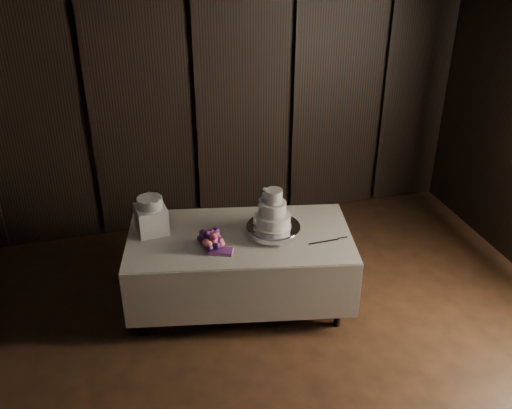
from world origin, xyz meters
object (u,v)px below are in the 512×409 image
object	(u,v)px
wedding_cake	(271,213)
small_cake	(150,203)
bouquet	(212,239)
box_pedestal	(152,219)
cake_stand	(273,230)
display_table	(240,267)

from	to	relation	value
wedding_cake	small_cake	distance (m)	1.07
wedding_cake	small_cake	bearing A→B (deg)	168.75
bouquet	wedding_cake	bearing A→B (deg)	3.50
box_pedestal	cake_stand	bearing A→B (deg)	-17.93
cake_stand	small_cake	size ratio (longest dim) A/B	2.18
display_table	box_pedestal	xyz separation A→B (m)	(-0.74, 0.26, 0.47)
box_pedestal	wedding_cake	bearing A→B (deg)	-19.13
cake_stand	wedding_cake	bearing A→B (deg)	-150.26
wedding_cake	box_pedestal	size ratio (longest dim) A/B	1.38
cake_stand	box_pedestal	size ratio (longest dim) A/B	1.86
cake_stand	box_pedestal	distance (m)	1.09
display_table	small_cake	size ratio (longest dim) A/B	9.68
wedding_cake	box_pedestal	distance (m)	1.07
display_table	bouquet	bearing A→B (deg)	-145.88
cake_stand	bouquet	world-z (taller)	bouquet
display_table	box_pedestal	bearing A→B (deg)	171.10
cake_stand	bouquet	xyz separation A→B (m)	(-0.56, -0.05, 0.02)
wedding_cake	box_pedestal	world-z (taller)	wedding_cake
cake_stand	wedding_cake	world-z (taller)	wedding_cake
wedding_cake	small_cake	size ratio (longest dim) A/B	1.62
small_cake	bouquet	bearing A→B (deg)	-38.99
box_pedestal	bouquet	bearing A→B (deg)	-38.99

